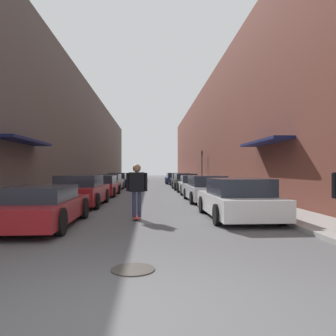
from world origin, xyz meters
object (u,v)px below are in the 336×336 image
object	(u,v)px
parked_car_left_5	(121,179)
skateboarder	(137,185)
parked_car_right_3	(185,182)
parked_car_left_2	(101,186)
parked_car_left_3	(110,182)
parked_car_left_1	(81,191)
parked_car_right_0	(238,199)
parked_car_left_4	(118,180)
manhole_cover	(133,269)
parked_car_right_4	(180,180)
parked_car_left_0	(42,206)
parked_car_right_5	(174,178)
traffic_light	(202,164)
parked_car_right_1	(206,189)
parked_car_right_2	(194,185)

from	to	relation	value
parked_car_left_5	skateboarder	bearing A→B (deg)	-83.78
parked_car_right_3	skateboarder	xyz separation A→B (m)	(-3.29, -16.18, 0.47)
parked_car_left_2	parked_car_left_3	distance (m)	5.42
parked_car_left_1	parked_car_right_0	distance (m)	7.26
parked_car_left_2	parked_car_left_4	bearing A→B (deg)	90.15
parked_car_left_3	parked_car_left_4	xyz separation A→B (m)	(0.09, 5.00, 0.03)
parked_car_right_0	manhole_cover	xyz separation A→B (m)	(-3.15, -5.41, -0.62)
parked_car_right_4	manhole_cover	world-z (taller)	parked_car_right_4
parked_car_left_2	parked_car_left_0	bearing A→B (deg)	-90.00
parked_car_left_0	parked_car_right_5	size ratio (longest dim) A/B	1.05
parked_car_left_4	traffic_light	distance (m)	8.76
parked_car_right_1	parked_car_right_2	xyz separation A→B (m)	(0.08, 5.28, -0.02)
parked_car_right_5	parked_car_left_4	bearing A→B (deg)	-131.30
parked_car_left_5	parked_car_left_0	bearing A→B (deg)	-89.66
parked_car_right_4	parked_car_left_0	bearing A→B (deg)	-104.76
parked_car_right_0	skateboarder	bearing A→B (deg)	-179.32
parked_car_left_4	parked_car_left_5	world-z (taller)	parked_car_left_4
parked_car_left_1	parked_car_right_0	xyz separation A→B (m)	(5.98, -4.11, -0.03)
parked_car_left_2	parked_car_right_1	distance (m)	7.22
manhole_cover	parked_car_right_2	bearing A→B (deg)	79.10
parked_car_left_2	parked_car_left_3	world-z (taller)	parked_car_left_3
parked_car_left_0	parked_car_left_1	world-z (taller)	parked_car_left_1
parked_car_left_2	parked_car_right_2	distance (m)	6.07
manhole_cover	traffic_light	size ratio (longest dim) A/B	0.20
parked_car_right_1	skateboarder	distance (m)	6.74
parked_car_left_5	parked_car_right_3	size ratio (longest dim) A/B	0.96
parked_car_right_1	parked_car_right_4	bearing A→B (deg)	89.53
parked_car_right_2	parked_car_left_2	bearing A→B (deg)	-169.60
parked_car_right_5	parked_car_right_3	bearing A→B (deg)	-89.54
parked_car_left_2	parked_car_left_5	distance (m)	15.50
parked_car_right_1	parked_car_right_3	distance (m)	10.31
parked_car_right_3	traffic_light	world-z (taller)	traffic_light
parked_car_left_0	parked_car_right_4	bearing A→B (deg)	75.24
parked_car_right_4	traffic_light	size ratio (longest dim) A/B	1.36
parked_car_right_2	parked_car_right_3	distance (m)	5.03
parked_car_right_2	parked_car_right_5	bearing A→B (deg)	90.51
parked_car_left_3	traffic_light	xyz separation A→B (m)	(8.43, 7.10, 1.64)
parked_car_left_0	manhole_cover	world-z (taller)	parked_car_left_0
parked_car_right_0	parked_car_right_5	xyz separation A→B (m)	(-0.11, 27.10, -0.00)
skateboarder	manhole_cover	distance (m)	5.48
parked_car_right_4	parked_car_right_1	bearing A→B (deg)	-90.47
parked_car_left_5	parked_car_left_1	bearing A→B (deg)	-89.68
parked_car_left_3	traffic_light	bearing A→B (deg)	40.07
parked_car_left_2	parked_car_right_3	bearing A→B (deg)	45.99
parked_car_right_4	parked_car_right_5	size ratio (longest dim) A/B	1.08
parked_car_right_1	manhole_cover	xyz separation A→B (m)	(-3.10, -11.24, -0.61)
parked_car_left_4	manhole_cover	xyz separation A→B (m)	(2.82, -25.85, -0.64)
parked_car_right_0	manhole_cover	bearing A→B (deg)	-120.23
parked_car_left_4	parked_car_right_2	distance (m)	11.09
parked_car_right_1	parked_car_right_5	distance (m)	21.27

